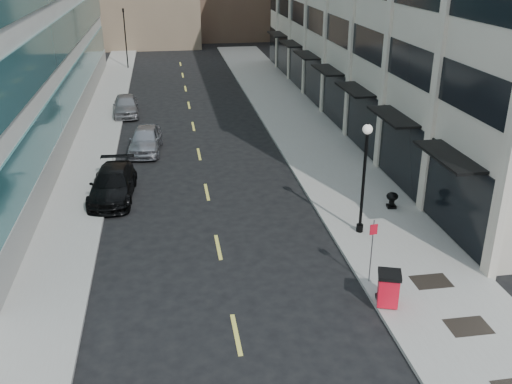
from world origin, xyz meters
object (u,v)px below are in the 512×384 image
object	(u,v)px
car_grey_sedan	(126,105)
sign_post	(372,243)
traffic_signal	(123,12)
car_silver_sedan	(145,139)
lamppost	(364,169)
trash_bin	(388,288)
car_black_pickup	(113,184)
urn_planter	(392,198)

from	to	relation	value
car_grey_sedan	sign_post	xyz separation A→B (m)	(10.10, -25.58, 1.01)
traffic_signal	car_grey_sedan	world-z (taller)	traffic_signal
car_silver_sedan	lamppost	bearing A→B (deg)	-48.84
traffic_signal	car_silver_sedan	world-z (taller)	traffic_signal
car_silver_sedan	trash_bin	xyz separation A→B (m)	(8.60, -18.36, 0.05)
trash_bin	lamppost	world-z (taller)	lamppost
car_grey_sedan	sign_post	distance (m)	27.52
traffic_signal	car_black_pickup	distance (m)	34.37
trash_bin	sign_post	size ratio (longest dim) A/B	0.50
trash_bin	lamppost	distance (m)	6.04
car_silver_sedan	car_grey_sedan	size ratio (longest dim) A/B	1.02
car_black_pickup	urn_planter	bearing A→B (deg)	-11.99
car_black_pickup	car_grey_sedan	world-z (taller)	car_grey_sedan
car_silver_sedan	lamppost	distance (m)	16.11
car_silver_sedan	urn_planter	world-z (taller)	car_silver_sedan
car_grey_sedan	lamppost	distance (m)	24.38
lamppost	urn_planter	bearing A→B (deg)	43.11
car_black_pickup	lamppost	size ratio (longest dim) A/B	1.03
traffic_signal	sign_post	world-z (taller)	traffic_signal
car_black_pickup	sign_post	distance (m)	14.05
car_grey_sedan	traffic_signal	bearing A→B (deg)	89.66
car_black_pickup	urn_planter	xyz separation A→B (m)	(13.30, -3.64, -0.12)
car_silver_sedan	car_grey_sedan	world-z (taller)	car_silver_sedan
car_black_pickup	car_silver_sedan	bearing A→B (deg)	81.22
car_black_pickup	sign_post	size ratio (longest dim) A/B	2.02
lamppost	trash_bin	bearing A→B (deg)	-98.98
car_silver_sedan	sign_post	world-z (taller)	sign_post
car_black_pickup	lamppost	xyz separation A→B (m)	(10.98, -5.82, 2.34)
car_silver_sedan	trash_bin	world-z (taller)	car_silver_sedan
car_black_pickup	car_grey_sedan	size ratio (longest dim) A/B	1.13
trash_bin	lamppost	bearing A→B (deg)	99.92
car_silver_sedan	car_grey_sedan	xyz separation A→B (m)	(-1.60, 8.77, -0.02)
car_silver_sedan	trash_bin	bearing A→B (deg)	-60.21
urn_planter	sign_post	bearing A→B (deg)	-118.15
trash_bin	traffic_signal	bearing A→B (deg)	122.41
urn_planter	car_grey_sedan	bearing A→B (deg)	124.61
car_grey_sedan	lamppost	xyz separation A→B (m)	(11.08, -21.59, 2.31)
lamppost	sign_post	size ratio (longest dim) A/B	1.96
urn_planter	trash_bin	bearing A→B (deg)	-112.52
car_grey_sedan	trash_bin	world-z (taller)	car_grey_sedan
car_black_pickup	sign_post	xyz separation A→B (m)	(10.00, -9.81, 1.03)
lamppost	urn_planter	world-z (taller)	lamppost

